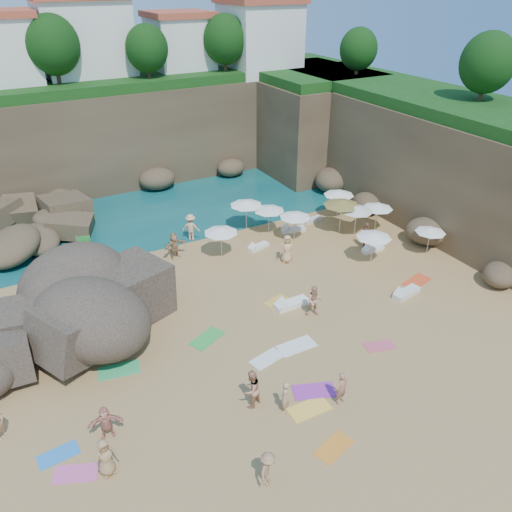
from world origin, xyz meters
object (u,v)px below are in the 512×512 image
lounger_0 (293,229)px  person_stand_6 (285,397)px  rock_outcrop (65,345)px  person_stand_1 (251,389)px  person_stand_2 (191,227)px  person_stand_5 (174,245)px  flag_pole (83,257)px  person_stand_3 (366,235)px  person_stand_4 (287,249)px  parasol_2 (357,209)px  parasol_0 (269,208)px  parasol_1 (246,203)px

lounger_0 → person_stand_6: size_ratio=1.13×
rock_outcrop → person_stand_1: person_stand_1 is taller
rock_outcrop → person_stand_2: person_stand_2 is taller
rock_outcrop → person_stand_5: size_ratio=5.06×
rock_outcrop → flag_pole: 5.27m
person_stand_3 → person_stand_4: size_ratio=0.98×
person_stand_1 → person_stand_3: size_ratio=1.00×
flag_pole → parasol_2: 18.40m
rock_outcrop → person_stand_4: size_ratio=4.78×
person_stand_1 → person_stand_5: size_ratio=1.04×
parasol_2 → person_stand_5: (-12.41, 3.10, -1.13)m
person_stand_5 → flag_pole: bearing=-176.8°
parasol_2 → person_stand_4: 6.47m
parasol_0 → person_stand_1: (-8.98, -13.92, -0.97)m
person_stand_1 → flag_pole: bearing=-95.4°
person_stand_6 → rock_outcrop: bearing=-101.6°
person_stand_4 → rock_outcrop: bearing=-146.9°
person_stand_4 → lounger_0: bearing=78.4°
rock_outcrop → person_stand_6: rock_outcrop is taller
parasol_0 → person_stand_2: parasol_0 is taller
parasol_2 → rock_outcrop: bearing=-172.8°
parasol_2 → person_stand_6: 17.59m
parasol_0 → flag_pole: bearing=-172.7°
flag_pole → person_stand_5: flag_pole is taller
lounger_0 → person_stand_3: size_ratio=0.94×
lounger_0 → flag_pole: bearing=-164.3°
parasol_2 → lounger_0: 4.77m
parasol_2 → person_stand_1: 17.80m
person_stand_3 → person_stand_4: (-5.67, 0.92, 0.02)m
lounger_0 → person_stand_1: person_stand_1 is taller
parasol_1 → person_stand_6: bearing=-112.7°
flag_pole → person_stand_1: bearing=-71.3°
parasol_2 → person_stand_6: bearing=-138.4°
rock_outcrop → person_stand_3: (19.90, 0.73, 0.93)m
person_stand_2 → person_stand_5: (-1.91, -1.79, -0.07)m
person_stand_4 → person_stand_6: (-6.81, -10.71, -0.17)m
flag_pole → person_stand_6: size_ratio=2.44×
person_stand_5 → person_stand_3: bearing=-34.5°
rock_outcrop → person_stand_3: 19.94m
rock_outcrop → parasol_2: (20.53, 2.61, 2.03)m
parasol_1 → person_stand_1: (-7.88, -15.30, -1.10)m
parasol_0 → parasol_2: (5.21, -3.22, 0.12)m
parasol_1 → parasol_2: parasol_1 is taller
parasol_1 → flag_pole: bearing=-165.7°
flag_pole → person_stand_4: flag_pole is taller
rock_outcrop → person_stand_1: 10.33m
person_stand_4 → person_stand_5: 7.33m
person_stand_2 → person_stand_6: size_ratio=1.25×
person_stand_2 → person_stand_5: person_stand_2 is taller
parasol_1 → person_stand_1: parasol_1 is taller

